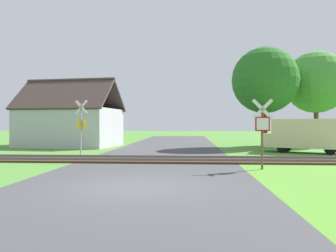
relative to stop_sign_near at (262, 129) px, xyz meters
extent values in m
plane|color=#4C8433|center=(-4.72, -4.14, -1.72)|extent=(160.00, 160.00, 0.00)
cube|color=#424244|center=(-4.72, -2.14, -1.72)|extent=(7.94, 80.00, 0.01)
cube|color=#422D1E|center=(-4.72, 2.92, -1.67)|extent=(60.00, 2.60, 0.10)
cube|color=slate|center=(-4.72, 3.63, -1.56)|extent=(60.00, 0.08, 0.12)
cube|color=slate|center=(-4.72, 2.20, -1.56)|extent=(60.00, 0.08, 0.12)
cylinder|color=brown|center=(0.00, 0.03, -0.38)|extent=(0.10, 0.10, 2.68)
cube|color=red|center=(0.00, -0.03, 0.20)|extent=(0.60, 0.04, 0.60)
cube|color=white|center=(0.00, -0.06, 0.20)|extent=(0.49, 0.02, 0.49)
cube|color=white|center=(0.00, -0.03, 0.81)|extent=(0.88, 0.04, 0.88)
cube|color=white|center=(0.00, -0.03, 0.81)|extent=(0.88, 0.04, 0.88)
cylinder|color=#9E9EA5|center=(-9.75, 5.87, -0.12)|extent=(0.09, 0.09, 3.20)
cube|color=white|center=(-9.73, 5.93, 1.23)|extent=(0.85, 0.26, 0.88)
cube|color=white|center=(-9.73, 5.93, 1.23)|extent=(0.85, 0.26, 0.88)
cylinder|color=yellow|center=(-9.73, 5.93, 0.15)|extent=(0.63, 0.20, 0.64)
cube|color=#B7B7BC|center=(-13.24, 13.54, -0.12)|extent=(8.23, 6.51, 3.20)
cube|color=#473833|center=(-13.41, 12.15, 2.70)|extent=(8.32, 4.14, 2.79)
cube|color=#473833|center=(-13.07, 14.94, 2.70)|extent=(8.32, 4.14, 2.79)
cube|color=brown|center=(-11.17, 13.29, 3.06)|extent=(0.56, 0.56, 1.10)
cylinder|color=#513823|center=(8.19, 15.93, 0.07)|extent=(0.38, 0.38, 3.57)
sphere|color=#478E38|center=(8.19, 15.93, 3.91)|extent=(5.47, 5.47, 5.47)
cylinder|color=#513823|center=(3.17, 13.53, 0.02)|extent=(0.39, 0.39, 3.48)
sphere|color=#286B23|center=(3.17, 13.53, 3.80)|extent=(5.44, 5.44, 5.44)
cube|color=beige|center=(4.72, 8.23, -0.43)|extent=(4.61, 3.59, 1.90)
cube|color=beige|center=(2.53, 9.33, -0.93)|extent=(1.44, 1.93, 0.90)
cube|color=#19232D|center=(2.86, 9.16, -0.10)|extent=(0.76, 1.46, 0.85)
cube|color=navy|center=(5.15, 9.08, -0.76)|extent=(3.38, 1.71, 0.16)
cylinder|color=black|center=(3.79, 9.57, -1.38)|extent=(0.69, 0.47, 0.68)
cylinder|color=black|center=(3.09, 8.17, -1.38)|extent=(0.69, 0.47, 0.68)
cylinder|color=black|center=(6.34, 8.28, -1.38)|extent=(0.69, 0.47, 0.68)
cylinder|color=black|center=(5.64, 6.89, -1.38)|extent=(0.69, 0.47, 0.68)
camera|label=1|loc=(-3.04, -13.91, 0.19)|focal=35.00mm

